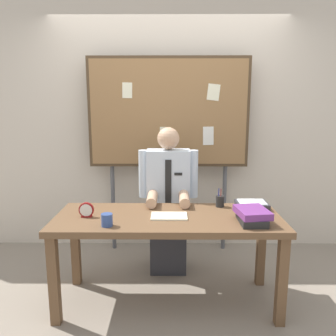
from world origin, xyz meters
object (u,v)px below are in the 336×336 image
Objects in this scene: desk at (168,227)px; person at (168,206)px; book_stack at (252,216)px; coffee_mug at (107,220)px; pen_holder at (220,201)px; desk_clock at (86,210)px; open_notebook at (169,216)px; bulletin_board at (169,115)px; paper_tray at (252,205)px.

person reaches higher than desk.
book_stack reaches higher than coffee_mug.
person reaches higher than pen_holder.
pen_holder is at bearing 14.34° from desk_clock.
open_notebook is (0.01, -0.58, 0.10)m from person.
desk is 0.52m from pen_holder.
desk is at bearing -90.00° from person.
person is 0.56m from pen_holder.
desk_clock is 1.11m from pen_holder.
pen_holder is at bearing 29.12° from desk.
desk_clock is (-0.64, -0.01, 0.05)m from open_notebook.
pen_holder is at bearing 31.66° from open_notebook.
pen_holder is at bearing -35.20° from person.
open_notebook is 2.41× the size of desk_clock.
open_notebook is at bearing -62.87° from desk.
bulletin_board reaches higher than pen_holder.
open_notebook is at bearing 168.60° from book_stack.
desk_clock is 0.45× the size of paper_tray.
coffee_mug is (-0.44, -0.78, 0.14)m from person.
open_notebook is 0.64m from desk_clock.
book_stack reaches higher than paper_tray.
pen_holder is (1.07, 0.27, -0.00)m from desk_clock.
bulletin_board is at bearing 130.95° from paper_tray.
desk_clock is 0.28m from coffee_mug.
desk is at bearing -163.62° from paper_tray.
person is at bearing 144.80° from pen_holder.
pen_holder is at bearing 114.95° from book_stack.
desk_clock is (-0.63, -1.05, -0.69)m from bulletin_board.
person is at bearing -90.03° from bulletin_board.
desk is 6.31× the size of open_notebook.
paper_tray is (0.70, -0.81, -0.72)m from bulletin_board.
bulletin_board reaches higher than desk.
person is 0.59m from open_notebook.
person is 8.68× the size of pen_holder.
person is at bearing 153.52° from paper_tray.
book_stack is (0.62, -1.16, -0.69)m from bulletin_board.
book_stack is 1.88× the size of pen_holder.
person is at bearing 90.00° from desk.
coffee_mug is (-1.06, -0.08, -0.01)m from book_stack.
person is 0.95m from book_stack.
person is 0.96m from bulletin_board.
desk is 0.74m from paper_tray.
book_stack is 1.08× the size of open_notebook.
book_stack is at bearing 4.33° from coffee_mug.
book_stack is at bearing -5.26° from desk_clock.
pen_holder reaches higher than desk_clock.
desk is 19.21× the size of coffee_mug.
coffee_mug is at bearing -119.15° from person.
paper_tray is (0.70, -0.35, 0.12)m from person.
person is 0.80m from paper_tray.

